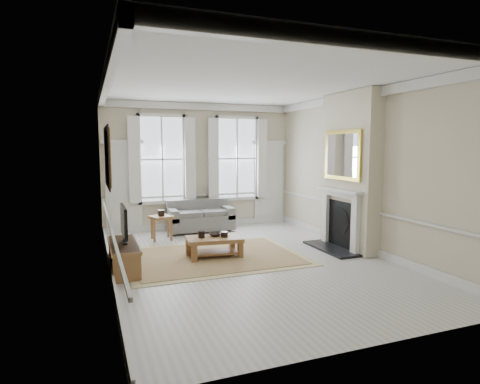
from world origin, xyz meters
name	(u,v)px	position (x,y,z in m)	size (l,w,h in m)	color
floor	(249,261)	(0.00, 0.00, 0.00)	(7.20, 7.20, 0.00)	#B7B5AD
ceiling	(250,83)	(0.00, 0.00, 3.40)	(7.20, 7.20, 0.00)	white
back_wall	(200,166)	(0.00, 3.60, 1.70)	(5.20, 5.20, 0.00)	beige
left_wall	(106,178)	(-2.60, 0.00, 1.70)	(7.20, 7.20, 0.00)	beige
right_wall	(362,172)	(2.60, 0.00, 1.70)	(7.20, 7.20, 0.00)	beige
window_left	(162,159)	(-1.05, 3.55, 1.90)	(1.26, 0.20, 2.20)	#B2BCC6
window_right	(237,158)	(1.05, 3.55, 1.90)	(1.26, 0.20, 2.20)	#B2BCC6
door_left	(124,189)	(-2.05, 3.56, 1.15)	(0.90, 0.08, 2.30)	silver
door_right	(269,184)	(2.05, 3.56, 1.15)	(0.90, 0.08, 2.30)	silver
painting	(107,157)	(-2.56, 0.30, 2.05)	(0.05, 1.66, 1.06)	#B6801F
chimney_breast	(350,171)	(2.43, 0.20, 1.70)	(0.35, 1.70, 3.38)	beige
hearth	(331,249)	(2.00, 0.20, 0.03)	(0.55, 1.50, 0.05)	black
fireplace	(340,216)	(2.20, 0.20, 0.73)	(0.21, 1.45, 1.33)	silver
mirror	(342,155)	(2.21, 0.20, 2.05)	(0.06, 1.26, 1.06)	gold
sofa	(200,218)	(-0.16, 3.11, 0.35)	(1.68, 0.82, 0.82)	slate
side_table	(161,220)	(-1.29, 2.46, 0.47)	(0.61, 0.61, 0.58)	brown
rug	(214,257)	(-0.56, 0.52, 0.01)	(3.50, 2.60, 0.02)	#997D4F
coffee_table	(214,241)	(-0.56, 0.52, 0.34)	(1.17, 0.76, 0.42)	brown
ceramic_pot_a	(201,234)	(-0.81, 0.57, 0.48)	(0.14, 0.14, 0.14)	black
ceramic_pot_b	(224,234)	(-0.36, 0.47, 0.47)	(0.15, 0.15, 0.11)	black
bowl	(215,234)	(-0.51, 0.62, 0.45)	(0.25, 0.25, 0.06)	black
tv_stand	(124,257)	(-2.34, 0.25, 0.25)	(0.45, 1.41, 0.50)	brown
tv	(124,222)	(-2.32, 0.25, 0.90)	(0.08, 0.90, 0.68)	black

